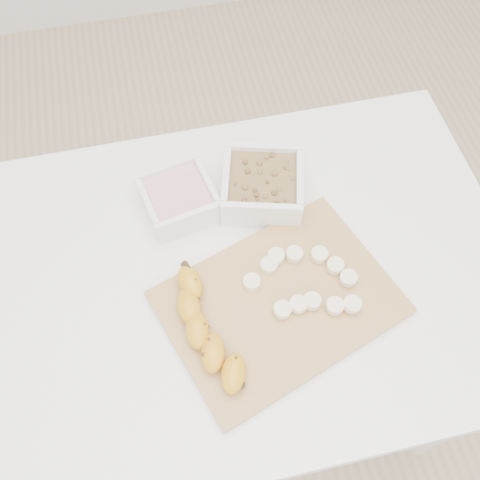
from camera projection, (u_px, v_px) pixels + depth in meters
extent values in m
plane|color=#C6AD89|center=(242.00, 381.00, 1.62)|extent=(3.50, 3.50, 0.00)
cube|color=white|center=(244.00, 275.00, 0.98)|extent=(1.00, 0.70, 0.04)
cylinder|color=white|center=(459.00, 421.00, 1.22)|extent=(0.05, 0.05, 0.71)
cylinder|color=white|center=(55.00, 274.00, 1.40)|extent=(0.05, 0.05, 0.71)
cylinder|color=white|center=(372.00, 212.00, 1.50)|extent=(0.05, 0.05, 0.71)
cube|color=white|center=(179.00, 198.00, 1.01)|extent=(0.15, 0.15, 0.06)
cube|color=pink|center=(179.00, 198.00, 1.01)|extent=(0.13, 0.13, 0.03)
cube|color=white|center=(262.00, 186.00, 1.02)|extent=(0.18, 0.18, 0.07)
cube|color=brown|center=(262.00, 185.00, 1.02)|extent=(0.15, 0.15, 0.04)
cube|color=tan|center=(279.00, 303.00, 0.93)|extent=(0.45, 0.38, 0.01)
cylinder|color=#F8EABE|center=(252.00, 282.00, 0.93)|extent=(0.03, 0.03, 0.01)
cylinder|color=#F8EABE|center=(269.00, 265.00, 0.95)|extent=(0.03, 0.03, 0.01)
cylinder|color=#F8EABE|center=(276.00, 256.00, 0.96)|extent=(0.03, 0.03, 0.01)
cylinder|color=#F8EABE|center=(294.00, 254.00, 0.96)|extent=(0.03, 0.03, 0.01)
cylinder|color=#F8EABE|center=(319.00, 255.00, 0.96)|extent=(0.03, 0.03, 0.01)
cylinder|color=#F8EABE|center=(335.00, 266.00, 0.94)|extent=(0.03, 0.03, 0.01)
cylinder|color=#F8EABE|center=(348.00, 278.00, 0.93)|extent=(0.03, 0.03, 0.01)
cylinder|color=#F8EABE|center=(282.00, 310.00, 0.90)|extent=(0.03, 0.03, 0.01)
cylinder|color=#F8EABE|center=(299.00, 304.00, 0.91)|extent=(0.03, 0.03, 0.01)
cylinder|color=#F8EABE|center=(312.00, 301.00, 0.91)|extent=(0.03, 0.03, 0.01)
cylinder|color=#F8EABE|center=(335.00, 306.00, 0.90)|extent=(0.03, 0.03, 0.01)
cylinder|color=#F8EABE|center=(352.00, 304.00, 0.91)|extent=(0.03, 0.03, 0.01)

